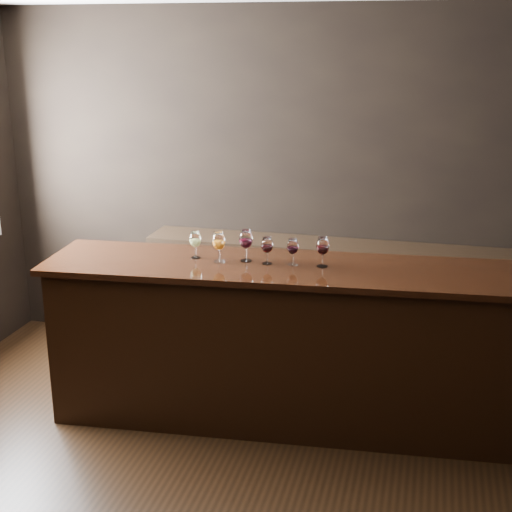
% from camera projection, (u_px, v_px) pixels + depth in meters
% --- Properties ---
extents(ground, '(5.00, 5.00, 0.00)m').
position_uv_depth(ground, '(213.00, 509.00, 4.01)').
color(ground, black).
rests_on(ground, ground).
extents(room_shell, '(5.02, 4.52, 2.81)m').
position_uv_depth(room_shell, '(170.00, 188.00, 3.64)').
color(room_shell, black).
rests_on(room_shell, ground).
extents(bar_counter, '(3.13, 0.92, 1.08)m').
position_uv_depth(bar_counter, '(283.00, 347.00, 4.82)').
color(bar_counter, black).
rests_on(bar_counter, ground).
extents(bar_top, '(3.24, 1.00, 0.04)m').
position_uv_depth(bar_top, '(284.00, 268.00, 4.65)').
color(bar_top, black).
rests_on(bar_top, bar_counter).
extents(back_bar_shelf, '(2.82, 0.40, 1.02)m').
position_uv_depth(back_bar_shelf, '(323.00, 304.00, 5.68)').
color(back_bar_shelf, black).
rests_on(back_bar_shelf, ground).
extents(glass_white, '(0.08, 0.08, 0.18)m').
position_uv_depth(glass_white, '(195.00, 240.00, 4.77)').
color(glass_white, white).
rests_on(glass_white, bar_top).
extents(glass_amber, '(0.09, 0.09, 0.21)m').
position_uv_depth(glass_amber, '(219.00, 242.00, 4.68)').
color(glass_amber, white).
rests_on(glass_amber, bar_top).
extents(glass_red_a, '(0.09, 0.09, 0.21)m').
position_uv_depth(glass_red_a, '(246.00, 240.00, 4.70)').
color(glass_red_a, white).
rests_on(glass_red_a, bar_top).
extents(glass_red_b, '(0.08, 0.08, 0.18)m').
position_uv_depth(glass_red_b, '(267.00, 246.00, 4.65)').
color(glass_red_b, white).
rests_on(glass_red_b, bar_top).
extents(glass_red_c, '(0.08, 0.08, 0.18)m').
position_uv_depth(glass_red_c, '(293.00, 247.00, 4.63)').
color(glass_red_c, white).
rests_on(glass_red_c, bar_top).
extents(glass_red_d, '(0.08, 0.08, 0.20)m').
position_uv_depth(glass_red_d, '(323.00, 247.00, 4.59)').
color(glass_red_d, white).
rests_on(glass_red_d, bar_top).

